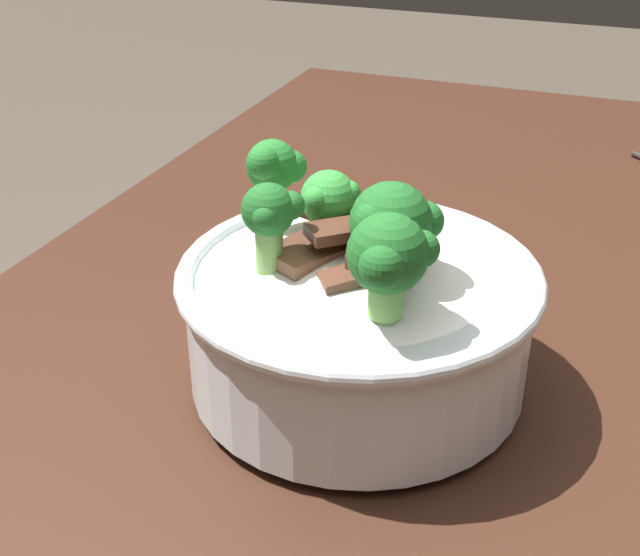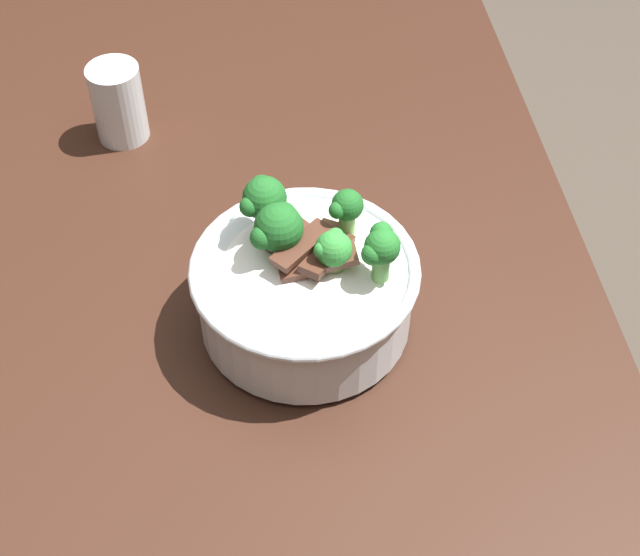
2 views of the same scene
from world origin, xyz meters
name	(u,v)px [view 1 (image 1 of 2)]	position (x,y,z in m)	size (l,w,h in m)	color
dining_table	(449,550)	(0.00, 0.00, 0.68)	(1.48, 0.79, 0.79)	#381E14
rice_bowl	(358,305)	(-0.01, -0.07, 0.85)	(0.23, 0.23, 0.15)	silver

